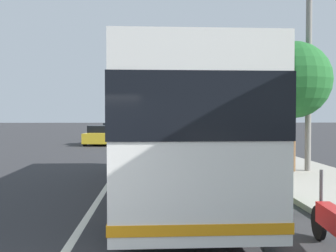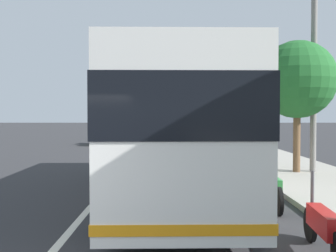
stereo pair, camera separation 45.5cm
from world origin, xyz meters
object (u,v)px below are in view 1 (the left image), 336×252
at_px(motorcycle_angled, 334,225).
at_px(car_oncoming, 159,132).
at_px(roadside_tree_far_block, 217,97).
at_px(coach_bus, 173,125).
at_px(car_ahead_same_lane, 101,136).
at_px(car_side_street, 155,128).
at_px(roadside_tree_mid_block, 293,80).
at_px(utility_pole, 308,81).
at_px(car_far_distant, 113,131).
at_px(motorcycle_mid_row, 274,187).

height_order(motorcycle_angled, car_oncoming, car_oncoming).
relative_size(car_oncoming, roadside_tree_far_block, 0.87).
xyz_separation_m(coach_bus, car_ahead_same_lane, (18.57, 4.37, -1.25)).
relative_size(car_side_street, roadside_tree_mid_block, 0.93).
height_order(car_ahead_same_lane, utility_pole, utility_pole).
distance_m(car_side_street, car_far_distant, 8.89).
bearing_deg(coach_bus, motorcycle_mid_row, -125.64).
distance_m(roadside_tree_mid_block, utility_pole, 0.64).
bearing_deg(car_far_distant, car_side_street, 157.03).
height_order(motorcycle_angled, roadside_tree_far_block, roadside_tree_far_block).
distance_m(coach_bus, motorcycle_mid_row, 3.20).
distance_m(coach_bus, car_side_street, 34.94).
xyz_separation_m(coach_bus, roadside_tree_mid_block, (3.32, -4.52, 1.53)).
bearing_deg(utility_pole, roadside_tree_far_block, 2.26).
bearing_deg(utility_pole, roadside_tree_mid_block, 100.60).
bearing_deg(utility_pole, car_side_street, 9.74).
xyz_separation_m(motorcycle_mid_row, car_ahead_same_lane, (20.19, 6.73, 0.19)).
distance_m(car_far_distant, roadside_tree_far_block, 11.46).
distance_m(car_ahead_same_lane, car_far_distant, 8.41).
bearing_deg(car_side_street, car_oncoming, 177.65).
bearing_deg(roadside_tree_far_block, motorcycle_mid_row, 174.40).
bearing_deg(motorcycle_angled, motorcycle_mid_row, 3.16).
bearing_deg(car_ahead_same_lane, roadside_tree_far_block, 104.44).
xyz_separation_m(motorcycle_angled, motorcycle_mid_row, (3.31, -0.07, 0.01)).
bearing_deg(roadside_tree_far_block, coach_bus, 167.44).
height_order(car_ahead_same_lane, car_side_street, car_side_street).
bearing_deg(roadside_tree_mid_block, car_far_distant, 20.32).
distance_m(motorcycle_angled, motorcycle_mid_row, 3.31).
bearing_deg(roadside_tree_mid_block, utility_pole, -79.40).
height_order(car_ahead_same_lane, roadside_tree_mid_block, roadside_tree_mid_block).
distance_m(car_far_distant, roadside_tree_mid_block, 25.38).
height_order(car_side_street, car_far_distant, car_side_street).
relative_size(car_side_street, car_oncoming, 1.01).
height_order(motorcycle_mid_row, car_side_street, car_side_street).
height_order(motorcycle_mid_row, utility_pole, utility_pole).
bearing_deg(motorcycle_angled, coach_bus, 29.25).
relative_size(motorcycle_mid_row, car_side_street, 0.48).
bearing_deg(motorcycle_mid_row, car_oncoming, 8.69).
xyz_separation_m(motorcycle_angled, roadside_tree_far_block, (25.08, -2.20, 3.12)).
xyz_separation_m(motorcycle_mid_row, car_far_distant, (28.60, 6.60, 0.21)).
xyz_separation_m(car_side_street, utility_pole, (-31.48, -5.41, 2.72)).
distance_m(motorcycle_angled, car_side_street, 39.93).
bearing_deg(utility_pole, car_far_distant, 21.75).
distance_m(motorcycle_mid_row, roadside_tree_far_block, 22.10).
bearing_deg(car_ahead_same_lane, car_oncoming, 146.35).
height_order(motorcycle_angled, car_side_street, car_side_street).
xyz_separation_m(motorcycle_angled, car_far_distant, (31.91, 6.54, 0.22)).
bearing_deg(car_side_street, roadside_tree_mid_block, -175.38).
relative_size(motorcycle_mid_row, car_far_distant, 0.47).
distance_m(motorcycle_mid_row, roadside_tree_mid_block, 6.16).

